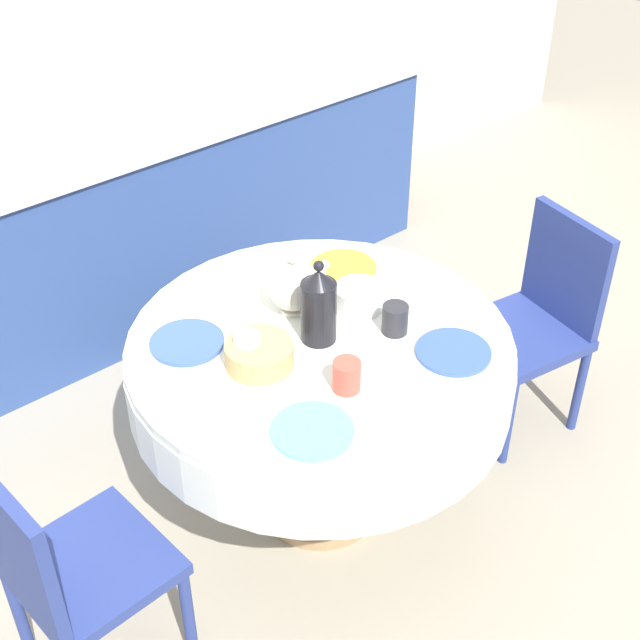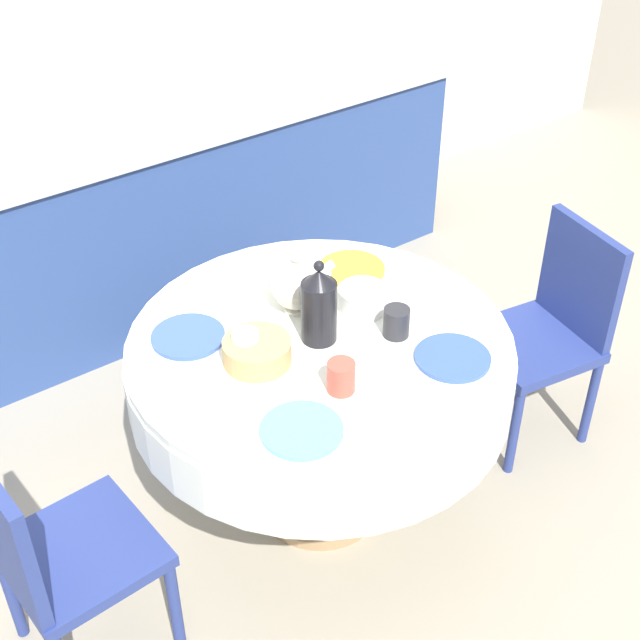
% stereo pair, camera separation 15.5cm
% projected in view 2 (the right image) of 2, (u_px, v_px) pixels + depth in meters
% --- Properties ---
extents(ground_plane, '(12.00, 12.00, 0.00)m').
position_uv_depth(ground_plane, '(320.00, 502.00, 3.20)').
color(ground_plane, '#9E937F').
extents(wall_back, '(7.00, 0.05, 2.60)m').
position_uv_depth(wall_back, '(57.00, 10.00, 3.60)').
color(wall_back, silver).
rests_on(wall_back, ground_plane).
extents(kitchen_counter, '(3.24, 0.64, 0.90)m').
position_uv_depth(kitchen_counter, '(121.00, 226.00, 3.89)').
color(kitchen_counter, '#2D4784').
rests_on(kitchen_counter, ground_plane).
extents(dining_table, '(1.22, 1.22, 0.74)m').
position_uv_depth(dining_table, '(320.00, 372.00, 2.84)').
color(dining_table, tan).
rests_on(dining_table, ground_plane).
extents(chair_left, '(0.46, 0.46, 0.86)m').
position_uv_depth(chair_left, '(550.00, 325.00, 3.27)').
color(chair_left, navy).
rests_on(chair_left, ground_plane).
extents(chair_right, '(0.42, 0.42, 0.86)m').
position_uv_depth(chair_right, '(52.00, 551.00, 2.43)').
color(chair_right, navy).
rests_on(chair_right, ground_plane).
extents(plate_near_left, '(0.23, 0.23, 0.01)m').
position_uv_depth(plate_near_left, '(302.00, 430.00, 2.43)').
color(plate_near_left, '#60BCB7').
rests_on(plate_near_left, dining_table).
extents(cup_near_left, '(0.08, 0.08, 0.10)m').
position_uv_depth(cup_near_left, '(341.00, 377.00, 2.55)').
color(cup_near_left, '#CC4C3D').
rests_on(cup_near_left, dining_table).
extents(plate_near_right, '(0.23, 0.23, 0.01)m').
position_uv_depth(plate_near_right, '(453.00, 358.00, 2.68)').
color(plate_near_right, '#3856AD').
rests_on(plate_near_right, dining_table).
extents(cup_near_right, '(0.08, 0.08, 0.10)m').
position_uv_depth(cup_near_right, '(396.00, 322.00, 2.76)').
color(cup_near_right, '#28282D').
rests_on(cup_near_right, dining_table).
extents(plate_far_left, '(0.23, 0.23, 0.01)m').
position_uv_depth(plate_far_left, '(188.00, 337.00, 2.77)').
color(plate_far_left, '#3856AD').
rests_on(plate_far_left, dining_table).
extents(cup_far_left, '(0.08, 0.08, 0.10)m').
position_uv_depth(cup_far_left, '(246.00, 346.00, 2.66)').
color(cup_far_left, white).
rests_on(cup_far_left, dining_table).
extents(plate_far_right, '(0.23, 0.23, 0.01)m').
position_uv_depth(plate_far_right, '(352.00, 269.00, 3.08)').
color(plate_far_right, yellow).
rests_on(plate_far_right, dining_table).
extents(cup_far_right, '(0.08, 0.08, 0.10)m').
position_uv_depth(cup_far_right, '(319.00, 285.00, 2.93)').
color(cup_far_right, white).
rests_on(cup_far_right, dining_table).
extents(coffee_carafe, '(0.11, 0.11, 0.29)m').
position_uv_depth(coffee_carafe, '(319.00, 306.00, 2.70)').
color(coffee_carafe, black).
rests_on(coffee_carafe, dining_table).
extents(teapot, '(0.23, 0.17, 0.22)m').
position_uv_depth(teapot, '(297.00, 284.00, 2.85)').
color(teapot, silver).
rests_on(teapot, dining_table).
extents(bread_basket, '(0.21, 0.21, 0.08)m').
position_uv_depth(bread_basket, '(257.00, 352.00, 2.66)').
color(bread_basket, tan).
rests_on(bread_basket, dining_table).
extents(fruit_bowl, '(0.16, 0.16, 0.08)m').
position_uv_depth(fruit_bowl, '(363.00, 299.00, 2.88)').
color(fruit_bowl, silver).
rests_on(fruit_bowl, dining_table).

